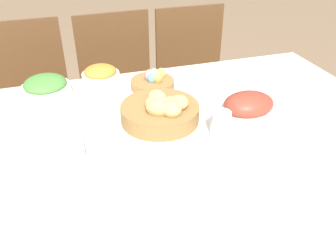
{
  "coord_description": "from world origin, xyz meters",
  "views": [
    {
      "loc": [
        -0.3,
        -1.03,
        1.45
      ],
      "look_at": [
        0.0,
        -0.07,
        0.81
      ],
      "focal_mm": 38.0,
      "sensor_mm": 36.0,
      "label": 1
    }
  ],
  "objects_px": {
    "chair_far_left": "(32,106)",
    "butter_dish": "(63,150)",
    "ham_platter": "(248,106)",
    "fork": "(125,190)",
    "spoon": "(233,168)",
    "drinking_cup": "(221,124)",
    "bread_basket": "(161,111)",
    "knife": "(224,170)",
    "green_salad_bowl": "(46,88)",
    "egg_basket": "(153,82)",
    "chair_far_center": "(121,93)",
    "dinner_plate": "(176,179)",
    "chair_far_right": "(195,83)",
    "carrot_bowl": "(101,77)"
  },
  "relations": [
    {
      "from": "chair_far_left",
      "to": "butter_dish",
      "type": "bearing_deg",
      "value": -81.04
    },
    {
      "from": "ham_platter",
      "to": "fork",
      "type": "distance_m",
      "value": 0.6
    },
    {
      "from": "spoon",
      "to": "drinking_cup",
      "type": "bearing_deg",
      "value": 76.21
    },
    {
      "from": "bread_basket",
      "to": "knife",
      "type": "height_order",
      "value": "bread_basket"
    },
    {
      "from": "green_salad_bowl",
      "to": "chair_far_left",
      "type": "bearing_deg",
      "value": 103.97
    },
    {
      "from": "egg_basket",
      "to": "drinking_cup",
      "type": "xyz_separation_m",
      "value": [
        0.12,
        -0.42,
        0.02
      ]
    },
    {
      "from": "drinking_cup",
      "to": "chair_far_center",
      "type": "bearing_deg",
      "value": 100.6
    },
    {
      "from": "ham_platter",
      "to": "green_salad_bowl",
      "type": "bearing_deg",
      "value": 153.21
    },
    {
      "from": "green_salad_bowl",
      "to": "egg_basket",
      "type": "bearing_deg",
      "value": -6.8
    },
    {
      "from": "egg_basket",
      "to": "butter_dish",
      "type": "relative_size",
      "value": 1.45
    },
    {
      "from": "egg_basket",
      "to": "drinking_cup",
      "type": "bearing_deg",
      "value": -74.5
    },
    {
      "from": "egg_basket",
      "to": "green_salad_bowl",
      "type": "relative_size",
      "value": 0.93
    },
    {
      "from": "egg_basket",
      "to": "knife",
      "type": "distance_m",
      "value": 0.6
    },
    {
      "from": "dinner_plate",
      "to": "butter_dish",
      "type": "xyz_separation_m",
      "value": [
        -0.3,
        0.22,
        0.01
      ]
    },
    {
      "from": "egg_basket",
      "to": "spoon",
      "type": "relative_size",
      "value": 1.03
    },
    {
      "from": "ham_platter",
      "to": "drinking_cup",
      "type": "distance_m",
      "value": 0.2
    },
    {
      "from": "chair_far_right",
      "to": "chair_far_center",
      "type": "bearing_deg",
      "value": 179.87
    },
    {
      "from": "egg_basket",
      "to": "fork",
      "type": "bearing_deg",
      "value": -112.44
    },
    {
      "from": "spoon",
      "to": "drinking_cup",
      "type": "xyz_separation_m",
      "value": [
        0.04,
        0.18,
        0.04
      ]
    },
    {
      "from": "green_salad_bowl",
      "to": "carrot_bowl",
      "type": "xyz_separation_m",
      "value": [
        0.23,
        0.02,
        0.01
      ]
    },
    {
      "from": "butter_dish",
      "to": "egg_basket",
      "type": "bearing_deg",
      "value": 43.39
    },
    {
      "from": "fork",
      "to": "butter_dish",
      "type": "height_order",
      "value": "butter_dish"
    },
    {
      "from": "carrot_bowl",
      "to": "dinner_plate",
      "type": "height_order",
      "value": "carrot_bowl"
    },
    {
      "from": "bread_basket",
      "to": "dinner_plate",
      "type": "distance_m",
      "value": 0.33
    },
    {
      "from": "chair_far_right",
      "to": "spoon",
      "type": "relative_size",
      "value": 5.22
    },
    {
      "from": "green_salad_bowl",
      "to": "spoon",
      "type": "xyz_separation_m",
      "value": [
        0.51,
        -0.65,
        -0.04
      ]
    },
    {
      "from": "dinner_plate",
      "to": "fork",
      "type": "bearing_deg",
      "value": 180.0
    },
    {
      "from": "egg_basket",
      "to": "green_salad_bowl",
      "type": "distance_m",
      "value": 0.44
    },
    {
      "from": "ham_platter",
      "to": "fork",
      "type": "bearing_deg",
      "value": -151.53
    },
    {
      "from": "bread_basket",
      "to": "ham_platter",
      "type": "distance_m",
      "value": 0.33
    },
    {
      "from": "green_salad_bowl",
      "to": "butter_dish",
      "type": "height_order",
      "value": "green_salad_bowl"
    },
    {
      "from": "dinner_plate",
      "to": "spoon",
      "type": "distance_m",
      "value": 0.18
    },
    {
      "from": "ham_platter",
      "to": "knife",
      "type": "height_order",
      "value": "ham_platter"
    },
    {
      "from": "bread_basket",
      "to": "fork",
      "type": "xyz_separation_m",
      "value": [
        -0.2,
        -0.32,
        -0.04
      ]
    },
    {
      "from": "ham_platter",
      "to": "dinner_plate",
      "type": "xyz_separation_m",
      "value": [
        -0.38,
        -0.29,
        -0.02
      ]
    },
    {
      "from": "chair_far_right",
      "to": "drinking_cup",
      "type": "height_order",
      "value": "chair_far_right"
    },
    {
      "from": "green_salad_bowl",
      "to": "spoon",
      "type": "bearing_deg",
      "value": -51.6
    },
    {
      "from": "fork",
      "to": "knife",
      "type": "relative_size",
      "value": 1.0
    },
    {
      "from": "chair_far_center",
      "to": "carrot_bowl",
      "type": "relative_size",
      "value": 5.96
    },
    {
      "from": "egg_basket",
      "to": "carrot_bowl",
      "type": "relative_size",
      "value": 1.17
    },
    {
      "from": "ham_platter",
      "to": "carrot_bowl",
      "type": "distance_m",
      "value": 0.62
    },
    {
      "from": "green_salad_bowl",
      "to": "bread_basket",
      "type": "bearing_deg",
      "value": -40.03
    },
    {
      "from": "bread_basket",
      "to": "butter_dish",
      "type": "height_order",
      "value": "bread_basket"
    },
    {
      "from": "chair_far_center",
      "to": "knife",
      "type": "height_order",
      "value": "chair_far_center"
    },
    {
      "from": "chair_far_left",
      "to": "chair_far_right",
      "type": "bearing_deg",
      "value": -0.79
    },
    {
      "from": "drinking_cup",
      "to": "butter_dish",
      "type": "distance_m",
      "value": 0.52
    },
    {
      "from": "bread_basket",
      "to": "dinner_plate",
      "type": "xyz_separation_m",
      "value": [
        -0.05,
        -0.32,
        -0.04
      ]
    },
    {
      "from": "chair_far_center",
      "to": "fork",
      "type": "xyz_separation_m",
      "value": [
        -0.19,
        -1.11,
        0.27
      ]
    },
    {
      "from": "ham_platter",
      "to": "spoon",
      "type": "height_order",
      "value": "ham_platter"
    },
    {
      "from": "chair_far_center",
      "to": "chair_far_right",
      "type": "xyz_separation_m",
      "value": [
        0.46,
        0.0,
        0.0
      ]
    }
  ]
}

